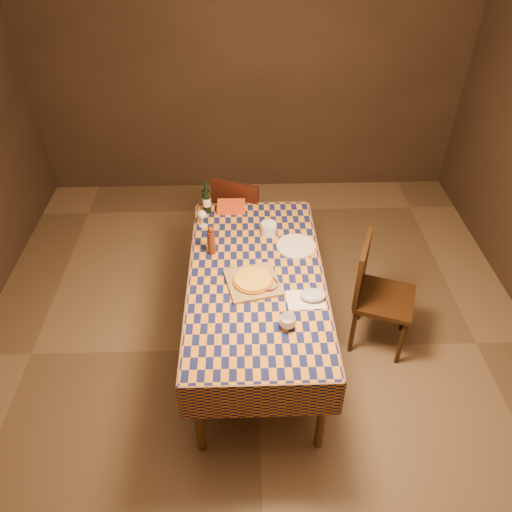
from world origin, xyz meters
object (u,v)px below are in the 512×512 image
object	(u,v)px
bowl	(268,285)
white_plate	(296,246)
chair_far	(240,216)
pizza	(253,280)
cutting_board	(253,282)
dining_table	(256,283)
wine_bottle	(207,201)
chair_right	(375,289)

from	to	relation	value
bowl	white_plate	world-z (taller)	bowl
white_plate	chair_far	bearing A→B (deg)	117.91
pizza	white_plate	bearing A→B (deg)	49.94
cutting_board	white_plate	xyz separation A→B (m)	(0.33, 0.39, -0.00)
dining_table	white_plate	distance (m)	0.44
pizza	white_plate	world-z (taller)	pizza
cutting_board	chair_far	xyz separation A→B (m)	(-0.08, 1.17, -0.26)
cutting_board	chair_far	world-z (taller)	chair_far
cutting_board	wine_bottle	world-z (taller)	wine_bottle
dining_table	white_plate	xyz separation A→B (m)	(0.31, 0.31, 0.08)
chair_right	cutting_board	bearing A→B (deg)	-168.63
white_plate	chair_far	xyz separation A→B (m)	(-0.41, 0.78, -0.26)
cutting_board	wine_bottle	xyz separation A→B (m)	(-0.35, 0.88, 0.09)
cutting_board	pizza	world-z (taller)	pizza
bowl	pizza	bearing A→B (deg)	156.81
white_plate	chair_far	size ratio (longest dim) A/B	0.31
cutting_board	pizza	size ratio (longest dim) A/B	1.14
chair_far	chair_right	distance (m)	1.40
bowl	white_plate	bearing A→B (deg)	61.85
dining_table	pizza	distance (m)	0.14
dining_table	chair_far	world-z (taller)	chair_far
dining_table	wine_bottle	distance (m)	0.90
bowl	chair_far	distance (m)	1.25
cutting_board	white_plate	bearing A→B (deg)	49.94
chair_right	wine_bottle	bearing A→B (deg)	150.94
bowl	chair_far	xyz separation A→B (m)	(-0.18, 1.21, -0.27)
cutting_board	wine_bottle	distance (m)	0.95
bowl	wine_bottle	size ratio (longest dim) A/B	0.50
chair_far	bowl	bearing A→B (deg)	-81.60
cutting_board	chair_right	size ratio (longest dim) A/B	0.37
cutting_board	bowl	distance (m)	0.11
bowl	wine_bottle	xyz separation A→B (m)	(-0.45, 0.92, 0.08)
bowl	white_plate	xyz separation A→B (m)	(0.23, 0.43, -0.01)
dining_table	chair_right	world-z (taller)	chair_right
pizza	bowl	bearing A→B (deg)	-23.19
dining_table	white_plate	size ratio (longest dim) A/B	6.36
bowl	chair_far	size ratio (longest dim) A/B	0.15
chair_far	pizza	bearing A→B (deg)	-86.03
chair_right	bowl	bearing A→B (deg)	-164.53
bowl	wine_bottle	distance (m)	1.03
dining_table	wine_bottle	size ratio (longest dim) A/B	6.70
bowl	chair_right	size ratio (longest dim) A/B	0.15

